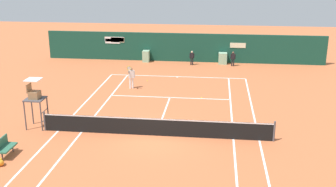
{
  "coord_description": "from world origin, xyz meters",
  "views": [
    {
      "loc": [
        2.96,
        -19.73,
        8.66
      ],
      "look_at": [
        0.07,
        4.76,
        0.8
      ],
      "focal_mm": 44.42,
      "sensor_mm": 36.0,
      "label": 1
    }
  ],
  "objects_px": {
    "ball_kid_centre_post": "(233,58)",
    "tennis_ball_mid_court": "(202,98)",
    "tennis_ball_by_sideline": "(147,81)",
    "player_on_baseline": "(131,76)",
    "ball_kid_left_post": "(192,57)",
    "player_bench": "(5,146)",
    "umpire_chair": "(35,96)"
  },
  "relations": [
    {
      "from": "umpire_chair",
      "to": "ball_kid_centre_post",
      "type": "xyz_separation_m",
      "value": [
        11.03,
        15.3,
        -1.03
      ]
    },
    {
      "from": "player_bench",
      "to": "tennis_ball_mid_court",
      "type": "xyz_separation_m",
      "value": [
        8.73,
        9.68,
        -0.47
      ]
    },
    {
      "from": "umpire_chair",
      "to": "player_on_baseline",
      "type": "relative_size",
      "value": 1.53
    },
    {
      "from": "tennis_ball_mid_court",
      "to": "ball_kid_left_post",
      "type": "bearing_deg",
      "value": 97.66
    },
    {
      "from": "player_bench",
      "to": "tennis_ball_by_sideline",
      "type": "xyz_separation_m",
      "value": [
        4.46,
        13.29,
        -0.47
      ]
    },
    {
      "from": "ball_kid_centre_post",
      "to": "tennis_ball_mid_court",
      "type": "distance_m",
      "value": 9.5
    },
    {
      "from": "player_bench",
      "to": "tennis_ball_by_sideline",
      "type": "bearing_deg",
      "value": 161.45
    },
    {
      "from": "player_on_baseline",
      "to": "tennis_ball_mid_court",
      "type": "distance_m",
      "value": 5.4
    },
    {
      "from": "ball_kid_left_post",
      "to": "tennis_ball_mid_court",
      "type": "distance_m",
      "value": 9.29
    },
    {
      "from": "ball_kid_left_post",
      "to": "ball_kid_centre_post",
      "type": "height_order",
      "value": "ball_kid_centre_post"
    },
    {
      "from": "player_bench",
      "to": "tennis_ball_mid_court",
      "type": "bearing_deg",
      "value": 137.95
    },
    {
      "from": "ball_kid_left_post",
      "to": "ball_kid_centre_post",
      "type": "relative_size",
      "value": 0.97
    },
    {
      "from": "player_on_baseline",
      "to": "ball_kid_left_post",
      "type": "xyz_separation_m",
      "value": [
        3.83,
        7.54,
        -0.2
      ]
    },
    {
      "from": "ball_kid_left_post",
      "to": "tennis_ball_by_sideline",
      "type": "bearing_deg",
      "value": 57.98
    },
    {
      "from": "player_bench",
      "to": "tennis_ball_mid_court",
      "type": "height_order",
      "value": "player_bench"
    },
    {
      "from": "player_on_baseline",
      "to": "ball_kid_centre_post",
      "type": "xyz_separation_m",
      "value": [
        7.37,
        7.54,
        -0.18
      ]
    },
    {
      "from": "player_on_baseline",
      "to": "tennis_ball_mid_court",
      "type": "height_order",
      "value": "player_on_baseline"
    },
    {
      "from": "ball_kid_centre_post",
      "to": "tennis_ball_mid_court",
      "type": "relative_size",
      "value": 18.84
    },
    {
      "from": "player_on_baseline",
      "to": "tennis_ball_by_sideline",
      "type": "height_order",
      "value": "player_on_baseline"
    },
    {
      "from": "player_on_baseline",
      "to": "umpire_chair",
      "type": "bearing_deg",
      "value": 45.33
    },
    {
      "from": "ball_kid_left_post",
      "to": "tennis_ball_by_sideline",
      "type": "height_order",
      "value": "ball_kid_left_post"
    },
    {
      "from": "tennis_ball_by_sideline",
      "to": "tennis_ball_mid_court",
      "type": "xyz_separation_m",
      "value": [
        4.27,
        -3.62,
        0.0
      ]
    },
    {
      "from": "tennis_ball_by_sideline",
      "to": "tennis_ball_mid_court",
      "type": "bearing_deg",
      "value": -40.31
    },
    {
      "from": "umpire_chair",
      "to": "tennis_ball_by_sideline",
      "type": "relative_size",
      "value": 40.15
    },
    {
      "from": "umpire_chair",
      "to": "tennis_ball_by_sideline",
      "type": "height_order",
      "value": "umpire_chair"
    },
    {
      "from": "player_bench",
      "to": "tennis_ball_by_sideline",
      "type": "distance_m",
      "value": 14.03
    },
    {
      "from": "player_on_baseline",
      "to": "ball_kid_left_post",
      "type": "bearing_deg",
      "value": -136.38
    },
    {
      "from": "player_bench",
      "to": "ball_kid_left_post",
      "type": "xyz_separation_m",
      "value": [
        7.49,
        18.86,
        0.21
      ]
    },
    {
      "from": "player_bench",
      "to": "player_on_baseline",
      "type": "bearing_deg",
      "value": 162.07
    },
    {
      "from": "umpire_chair",
      "to": "ball_kid_left_post",
      "type": "xyz_separation_m",
      "value": [
        7.48,
        15.3,
        -1.05
      ]
    },
    {
      "from": "umpire_chair",
      "to": "tennis_ball_by_sideline",
      "type": "distance_m",
      "value": 10.85
    },
    {
      "from": "player_on_baseline",
      "to": "tennis_ball_by_sideline",
      "type": "relative_size",
      "value": 26.27
    }
  ]
}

